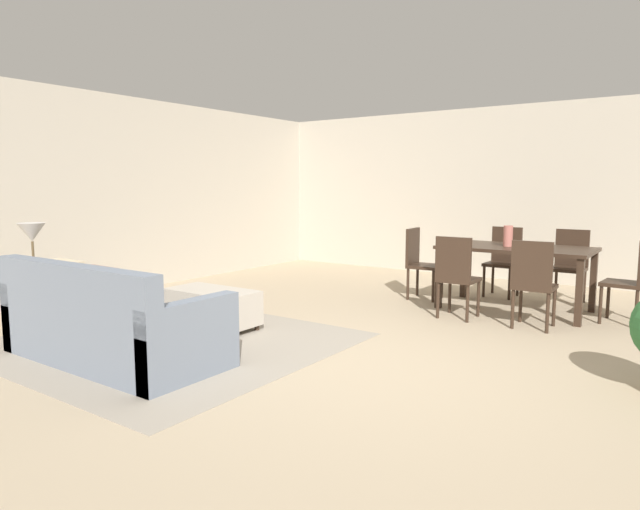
{
  "coord_description": "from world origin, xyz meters",
  "views": [
    {
      "loc": [
        2.26,
        -3.87,
        1.47
      ],
      "look_at": [
        -1.08,
        0.88,
        0.75
      ],
      "focal_mm": 31.28,
      "sensor_mm": 36.0,
      "label": 1
    }
  ],
  "objects_px": {
    "table_lamp": "(32,235)",
    "dining_chair_head_west": "(419,259)",
    "dining_chair_far_right": "(570,261)",
    "side_table": "(35,289)",
    "vase_centerpiece": "(508,236)",
    "dining_chair_head_east": "(633,276)",
    "dining_table": "(516,254)",
    "ottoman_table": "(212,306)",
    "dining_chair_far_left": "(504,257)",
    "dining_chair_near_left": "(456,273)",
    "dining_chair_near_right": "(533,279)",
    "couch": "(110,326)"
  },
  "relations": [
    {
      "from": "table_lamp",
      "to": "dining_chair_far_left",
      "type": "bearing_deg",
      "value": 56.03
    },
    {
      "from": "side_table",
      "to": "dining_table",
      "type": "height_order",
      "value": "dining_table"
    },
    {
      "from": "side_table",
      "to": "dining_chair_head_west",
      "type": "xyz_separation_m",
      "value": [
        2.31,
        3.85,
        0.06
      ]
    },
    {
      "from": "dining_table",
      "to": "vase_centerpiece",
      "type": "relative_size",
      "value": 6.87
    },
    {
      "from": "side_table",
      "to": "dining_table",
      "type": "relative_size",
      "value": 0.35
    },
    {
      "from": "ottoman_table",
      "to": "dining_chair_far_right",
      "type": "bearing_deg",
      "value": 52.42
    },
    {
      "from": "table_lamp",
      "to": "dining_chair_head_west",
      "type": "distance_m",
      "value": 4.51
    },
    {
      "from": "dining_table",
      "to": "table_lamp",
      "type": "bearing_deg",
      "value": -132.54
    },
    {
      "from": "ottoman_table",
      "to": "vase_centerpiece",
      "type": "bearing_deg",
      "value": 50.07
    },
    {
      "from": "dining_table",
      "to": "dining_chair_far_right",
      "type": "distance_m",
      "value": 0.98
    },
    {
      "from": "dining_chair_near_left",
      "to": "dining_chair_head_west",
      "type": "xyz_separation_m",
      "value": [
        -0.83,
        0.82,
        0.0
      ]
    },
    {
      "from": "couch",
      "to": "dining_chair_far_right",
      "type": "xyz_separation_m",
      "value": [
        2.66,
        4.8,
        0.23
      ]
    },
    {
      "from": "dining_chair_near_right",
      "to": "dining_chair_head_east",
      "type": "relative_size",
      "value": 1.0
    },
    {
      "from": "table_lamp",
      "to": "dining_chair_far_right",
      "type": "distance_m",
      "value": 6.19
    },
    {
      "from": "side_table",
      "to": "dining_chair_far_left",
      "type": "height_order",
      "value": "dining_chair_far_left"
    },
    {
      "from": "dining_chair_head_east",
      "to": "table_lamp",
      "type": "bearing_deg",
      "value": -141.02
    },
    {
      "from": "couch",
      "to": "dining_chair_head_east",
      "type": "relative_size",
      "value": 2.2
    },
    {
      "from": "side_table",
      "to": "vase_centerpiece",
      "type": "bearing_deg",
      "value": 47.93
    },
    {
      "from": "dining_chair_head_east",
      "to": "dining_chair_head_west",
      "type": "distance_m",
      "value": 2.45
    },
    {
      "from": "table_lamp",
      "to": "dining_chair_far_right",
      "type": "relative_size",
      "value": 0.57
    },
    {
      "from": "side_table",
      "to": "dining_table",
      "type": "xyz_separation_m",
      "value": [
        3.54,
        3.85,
        0.21
      ]
    },
    {
      "from": "side_table",
      "to": "dining_chair_far_right",
      "type": "bearing_deg",
      "value": 49.99
    },
    {
      "from": "dining_chair_far_left",
      "to": "ottoman_table",
      "type": "bearing_deg",
      "value": -118.7
    },
    {
      "from": "dining_chair_near_right",
      "to": "side_table",
      "type": "bearing_deg",
      "value": -142.36
    },
    {
      "from": "ottoman_table",
      "to": "dining_chair_near_left",
      "type": "distance_m",
      "value": 2.67
    },
    {
      "from": "couch",
      "to": "dining_table",
      "type": "relative_size",
      "value": 1.2
    },
    {
      "from": "dining_chair_far_left",
      "to": "couch",
      "type": "bearing_deg",
      "value": -111.2
    },
    {
      "from": "dining_table",
      "to": "side_table",
      "type": "bearing_deg",
      "value": -132.54
    },
    {
      "from": "dining_chair_near_right",
      "to": "dining_chair_head_east",
      "type": "distance_m",
      "value": 1.14
    },
    {
      "from": "side_table",
      "to": "ottoman_table",
      "type": "bearing_deg",
      "value": 43.59
    },
    {
      "from": "dining_chair_far_right",
      "to": "dining_chair_head_west",
      "type": "bearing_deg",
      "value": -152.11
    },
    {
      "from": "dining_table",
      "to": "vase_centerpiece",
      "type": "height_order",
      "value": "vase_centerpiece"
    },
    {
      "from": "dining_chair_head_east",
      "to": "dining_table",
      "type": "bearing_deg",
      "value": 179.66
    },
    {
      "from": "dining_chair_far_left",
      "to": "dining_table",
      "type": "bearing_deg",
      "value": -64.95
    },
    {
      "from": "dining_chair_near_left",
      "to": "dining_chair_head_west",
      "type": "relative_size",
      "value": 1.0
    },
    {
      "from": "table_lamp",
      "to": "vase_centerpiece",
      "type": "height_order",
      "value": "table_lamp"
    },
    {
      "from": "couch",
      "to": "ottoman_table",
      "type": "relative_size",
      "value": 2.1
    },
    {
      "from": "dining_chair_near_left",
      "to": "dining_chair_head_east",
      "type": "relative_size",
      "value": 1.0
    },
    {
      "from": "couch",
      "to": "dining_chair_far_right",
      "type": "height_order",
      "value": "dining_chair_far_right"
    },
    {
      "from": "dining_chair_head_east",
      "to": "vase_centerpiece",
      "type": "bearing_deg",
      "value": -178.77
    },
    {
      "from": "ottoman_table",
      "to": "table_lamp",
      "type": "height_order",
      "value": "table_lamp"
    },
    {
      "from": "dining_chair_head_east",
      "to": "vase_centerpiece",
      "type": "height_order",
      "value": "vase_centerpiece"
    },
    {
      "from": "dining_chair_far_left",
      "to": "dining_chair_head_west",
      "type": "distance_m",
      "value": 1.18
    },
    {
      "from": "side_table",
      "to": "dining_chair_head_west",
      "type": "height_order",
      "value": "dining_chair_head_west"
    },
    {
      "from": "side_table",
      "to": "dining_chair_far_right",
      "type": "distance_m",
      "value": 6.17
    },
    {
      "from": "dining_chair_far_left",
      "to": "dining_chair_far_right",
      "type": "bearing_deg",
      "value": 3.28
    },
    {
      "from": "dining_chair_far_right",
      "to": "dining_table",
      "type": "bearing_deg",
      "value": -116.27
    },
    {
      "from": "dining_chair_near_left",
      "to": "dining_chair_near_right",
      "type": "bearing_deg",
      "value": 1.4
    },
    {
      "from": "ottoman_table",
      "to": "dining_chair_head_west",
      "type": "distance_m",
      "value": 2.89
    },
    {
      "from": "table_lamp",
      "to": "dining_table",
      "type": "height_order",
      "value": "table_lamp"
    }
  ]
}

